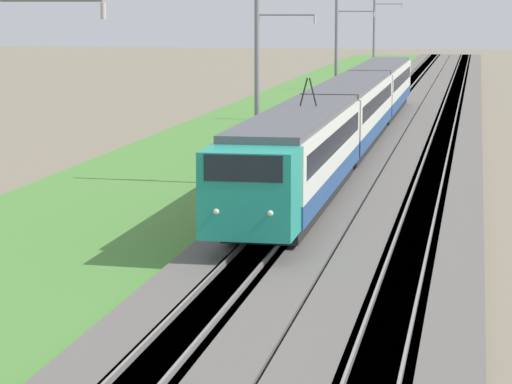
% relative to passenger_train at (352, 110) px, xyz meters
% --- Properties ---
extents(ballast_main, '(240.00, 4.40, 0.30)m').
position_rel_passenger_train_xyz_m(ballast_main, '(1.54, 0.00, -2.11)').
color(ballast_main, '#605B56').
rests_on(ballast_main, ground).
extents(ballast_adjacent, '(240.00, 4.40, 0.30)m').
position_rel_passenger_train_xyz_m(ballast_adjacent, '(1.54, -4.50, -2.11)').
color(ballast_adjacent, '#605B56').
rests_on(ballast_adjacent, ground).
extents(track_main, '(240.00, 1.57, 0.45)m').
position_rel_passenger_train_xyz_m(track_main, '(1.54, 0.00, -2.10)').
color(track_main, '#4C4238').
rests_on(track_main, ground).
extents(track_adjacent, '(240.00, 1.57, 0.45)m').
position_rel_passenger_train_xyz_m(track_adjacent, '(1.54, -4.50, -2.10)').
color(track_adjacent, '#4C4238').
rests_on(track_adjacent, ground).
extents(grass_verge, '(240.00, 13.01, 0.12)m').
position_rel_passenger_train_xyz_m(grass_verge, '(1.54, 5.70, -2.20)').
color(grass_verge, '#4C8438').
rests_on(grass_verge, ground).
extents(passenger_train, '(58.54, 2.83, 4.86)m').
position_rel_passenger_train_xyz_m(passenger_train, '(0.00, 0.00, 0.00)').
color(passenger_train, teal).
rests_on(passenger_train, ground).
extents(catenary_mast_mid, '(0.22, 2.56, 8.11)m').
position_rel_passenger_train_xyz_m(catenary_mast_mid, '(-12.78, 2.59, 1.94)').
color(catenary_mast_mid, slate).
rests_on(catenary_mast_mid, ground).
extents(catenary_mast_far, '(0.22, 2.56, 8.11)m').
position_rel_passenger_train_xyz_m(catenary_mast_far, '(15.76, 2.59, 1.94)').
color(catenary_mast_far, slate).
rests_on(catenary_mast_far, ground).
extents(catenary_mast_distant, '(0.22, 2.56, 8.60)m').
position_rel_passenger_train_xyz_m(catenary_mast_distant, '(44.29, 2.59, 2.18)').
color(catenary_mast_distant, slate).
rests_on(catenary_mast_distant, ground).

